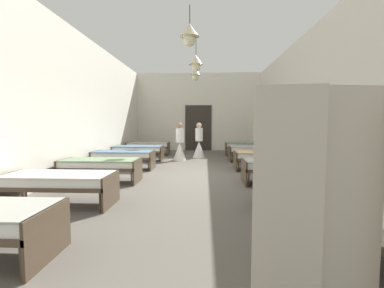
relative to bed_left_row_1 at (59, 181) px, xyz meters
The scene contains 15 objects.
ground_plane 3.65m from the bed_left_row_1, 51.95° to the left, with size 7.16×14.58×0.10m, color #59544C.
room_shell 5.10m from the bed_left_row_1, 62.50° to the left, with size 6.96×14.18×4.10m.
bed_left_row_1 is the anchor object (origin of this frame).
bed_right_row_1 4.46m from the bed_left_row_1, ahead, with size 1.90×0.84×0.57m.
bed_left_row_2 1.90m from the bed_left_row_1, 90.00° to the left, with size 1.90×0.84×0.57m.
bed_right_row_2 4.85m from the bed_left_row_1, 23.06° to the left, with size 1.90×0.84×0.57m.
bed_left_row_3 3.80m from the bed_left_row_1, 90.00° to the left, with size 1.90×0.84×0.57m.
bed_right_row_3 5.86m from the bed_left_row_1, 40.42° to the left, with size 1.90×0.84×0.57m.
bed_left_row_4 5.70m from the bed_left_row_1, 90.00° to the left, with size 1.90×0.84×0.57m.
bed_right_row_4 7.24m from the bed_left_row_1, 51.95° to the left, with size 1.90×0.84×0.57m.
bed_left_row_5 7.60m from the bed_left_row_1, 90.00° to the left, with size 1.90×0.84×0.57m.
bed_right_row_5 8.81m from the bed_left_row_1, 59.58° to the left, with size 1.90×0.84×0.57m.
nurse_near_aisle 7.09m from the bed_left_row_1, 70.80° to the left, with size 0.52×0.52×1.49m.
nurse_mid_aisle 6.12m from the bed_left_row_1, 74.92° to the left, with size 0.52×0.52×1.49m.
privacy_screen 4.59m from the bed_left_row_1, 39.82° to the right, with size 1.24×0.22×1.70m.
Camera 1 is at (0.35, -7.45, 1.47)m, focal length 25.23 mm.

